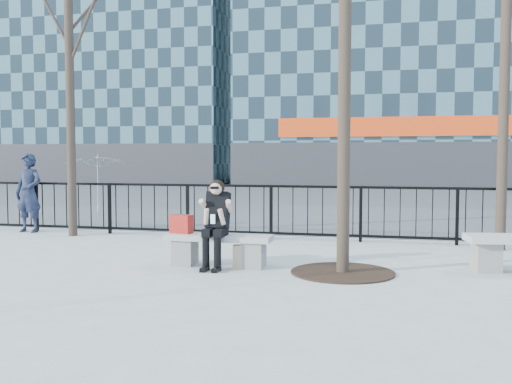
# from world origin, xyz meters

# --- Properties ---
(ground) EXTENTS (120.00, 120.00, 0.00)m
(ground) POSITION_xyz_m (0.00, 0.00, 0.00)
(ground) COLOR #9E9E99
(ground) RESTS_ON ground
(street_surface) EXTENTS (60.00, 23.00, 0.01)m
(street_surface) POSITION_xyz_m (0.00, 15.00, 0.00)
(street_surface) COLOR #474747
(street_surface) RESTS_ON ground
(railing) EXTENTS (14.00, 0.06, 1.10)m
(railing) POSITION_xyz_m (0.00, 3.00, 0.55)
(railing) COLOR black
(railing) RESTS_ON ground
(building_left) EXTENTS (16.20, 10.20, 22.60)m
(building_left) POSITION_xyz_m (-15.00, 27.00, 11.30)
(building_left) COLOR slate
(building_left) RESTS_ON ground
(tree_left) EXTENTS (2.80, 2.80, 6.50)m
(tree_left) POSITION_xyz_m (-4.00, 2.50, 4.86)
(tree_left) COLOR black
(tree_left) RESTS_ON ground
(tree_grate) EXTENTS (1.50, 1.50, 0.02)m
(tree_grate) POSITION_xyz_m (1.90, -0.10, 0.01)
(tree_grate) COLOR black
(tree_grate) RESTS_ON ground
(bench_main) EXTENTS (1.65, 0.46, 0.49)m
(bench_main) POSITION_xyz_m (0.00, 0.00, 0.30)
(bench_main) COLOR slate
(bench_main) RESTS_ON ground
(seated_woman) EXTENTS (0.50, 0.64, 1.34)m
(seated_woman) POSITION_xyz_m (0.00, -0.16, 0.67)
(seated_woman) COLOR black
(seated_woman) RESTS_ON ground
(handbag) EXTENTS (0.38, 0.25, 0.29)m
(handbag) POSITION_xyz_m (-0.61, 0.02, 0.63)
(handbag) COLOR #A61A14
(handbag) RESTS_ON bench_main
(shopping_bag) EXTENTS (0.39, 0.19, 0.36)m
(shopping_bag) POSITION_xyz_m (0.46, -0.11, 0.18)
(shopping_bag) COLOR tan
(shopping_bag) RESTS_ON ground
(standing_man) EXTENTS (0.66, 0.46, 1.75)m
(standing_man) POSITION_xyz_m (-5.25, 2.80, 0.88)
(standing_man) COLOR black
(standing_man) RESTS_ON ground
(vendor_umbrella) EXTENTS (2.37, 2.40, 1.76)m
(vendor_umbrella) POSITION_xyz_m (-5.61, 6.51, 0.88)
(vendor_umbrella) COLOR yellow
(vendor_umbrella) RESTS_ON ground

